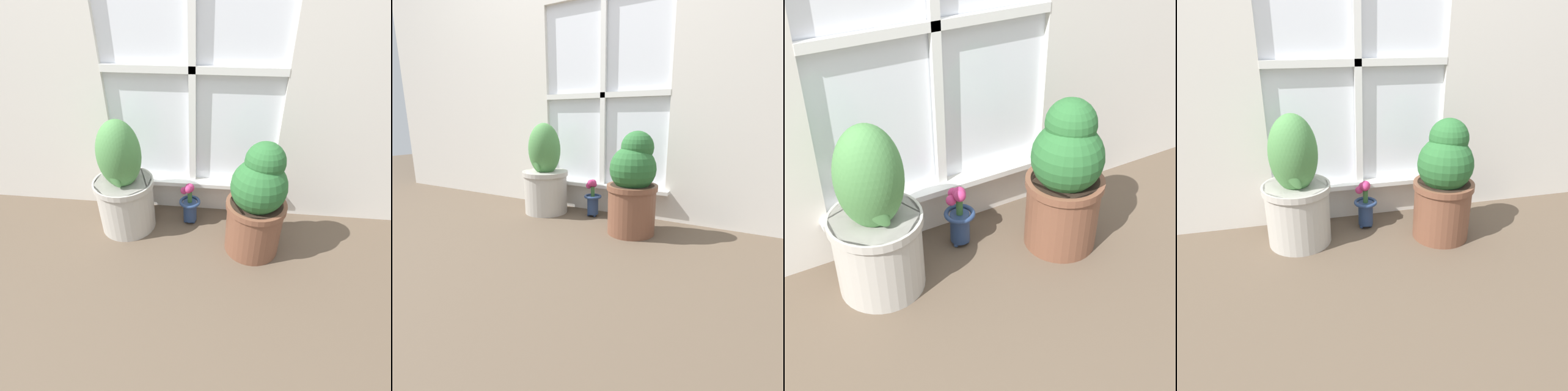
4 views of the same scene
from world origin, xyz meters
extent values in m
plane|color=brown|center=(0.00, 0.00, 0.00)|extent=(10.00, 10.00, 0.00)
cube|color=silver|center=(0.00, 0.67, 0.10)|extent=(0.92, 0.05, 0.21)
cube|color=white|center=(0.00, 0.68, 0.82)|extent=(0.92, 0.02, 1.22)
cube|color=white|center=(0.00, 0.65, 0.82)|extent=(0.04, 0.02, 1.22)
cube|color=white|center=(0.00, 0.65, 0.82)|extent=(0.92, 0.02, 0.04)
cube|color=white|center=(0.00, 0.62, 0.19)|extent=(0.98, 0.06, 0.02)
cylinder|color=#B7B2A8|center=(-0.35, 0.44, 0.15)|extent=(0.30, 0.30, 0.30)
cylinder|color=#B7B2A8|center=(-0.35, 0.44, 0.29)|extent=(0.32, 0.32, 0.03)
cylinder|color=#38281E|center=(-0.35, 0.44, 0.30)|extent=(0.28, 0.28, 0.01)
ellipsoid|color=#477F42|center=(-0.35, 0.44, 0.45)|extent=(0.22, 0.22, 0.36)
ellipsoid|color=#477F42|center=(-0.37, 0.36, 0.38)|extent=(0.14, 0.07, 0.16)
cylinder|color=brown|center=(0.35, 0.33, 0.15)|extent=(0.28, 0.28, 0.29)
cylinder|color=brown|center=(0.35, 0.33, 0.28)|extent=(0.29, 0.29, 0.03)
cylinder|color=#38281E|center=(0.35, 0.33, 0.29)|extent=(0.25, 0.25, 0.01)
sphere|color=#28602D|center=(0.35, 0.33, 0.38)|extent=(0.27, 0.27, 0.27)
sphere|color=#28602D|center=(0.36, 0.34, 0.50)|extent=(0.19, 0.19, 0.19)
ellipsoid|color=#28602D|center=(0.27, 0.33, 0.37)|extent=(0.03, 0.14, 0.14)
sphere|color=navy|center=(0.00, 0.53, 0.01)|extent=(0.02, 0.02, 0.02)
sphere|color=navy|center=(-0.03, 0.49, 0.01)|extent=(0.02, 0.02, 0.02)
sphere|color=navy|center=(0.02, 0.49, 0.01)|extent=(0.02, 0.02, 0.02)
cylinder|color=navy|center=(0.00, 0.50, 0.08)|extent=(0.08, 0.08, 0.12)
torus|color=navy|center=(0.00, 0.50, 0.14)|extent=(0.12, 0.12, 0.02)
cylinder|color=#386633|center=(0.00, 0.50, 0.18)|extent=(0.03, 0.03, 0.07)
sphere|color=#B22D66|center=(0.00, 0.50, 0.24)|extent=(0.05, 0.05, 0.05)
sphere|color=#B22D66|center=(-0.01, 0.54, 0.22)|extent=(0.04, 0.04, 0.04)
sphere|color=#B22D66|center=(-0.03, 0.51, 0.21)|extent=(0.04, 0.04, 0.04)
sphere|color=#B22D66|center=(-0.01, 0.48, 0.24)|extent=(0.04, 0.04, 0.04)
camera|label=1|loc=(0.18, -0.88, 1.15)|focal=28.00mm
camera|label=2|loc=(0.93, -1.30, 0.65)|focal=28.00mm
camera|label=3|loc=(-0.74, -0.98, 1.38)|focal=50.00mm
camera|label=4|loc=(-0.39, -1.24, 0.98)|focal=35.00mm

